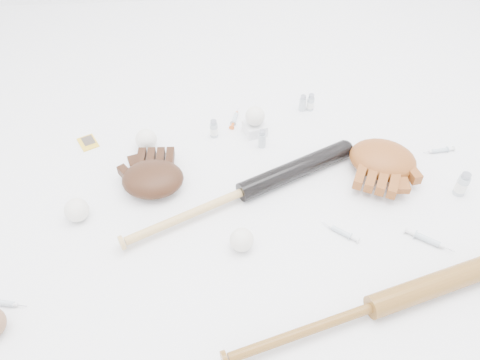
{
  "coord_description": "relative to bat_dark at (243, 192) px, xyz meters",
  "views": [
    {
      "loc": [
        -0.11,
        -1.05,
        1.13
      ],
      "look_at": [
        -0.03,
        0.01,
        0.06
      ],
      "focal_mm": 35.0,
      "sensor_mm": 36.0,
      "label": 1
    }
  ],
  "objects": [
    {
      "name": "bat_dark",
      "position": [
        0.0,
        0.0,
        0.0
      ],
      "size": [
        0.82,
        0.44,
        0.06
      ],
      "primitive_type": null,
      "rotation": [
        0.0,
        0.0,
        0.45
      ],
      "color": "black",
      "rests_on": "ground"
    },
    {
      "name": "bat_wood",
      "position": [
        0.31,
        -0.44,
        -0.0
      ],
      "size": [
        0.86,
        0.3,
        0.06
      ],
      "primitive_type": null,
      "rotation": [
        0.0,
        0.0,
        0.28
      ],
      "color": "brown",
      "rests_on": "ground"
    },
    {
      "name": "glove_dark",
      "position": [
        -0.29,
        0.07,
        0.01
      ],
      "size": [
        0.25,
        0.25,
        0.09
      ],
      "primitive_type": null,
      "rotation": [
        0.0,
        0.0,
        -0.04
      ],
      "color": "#331B0E",
      "rests_on": "ground"
    },
    {
      "name": "glove_tan",
      "position": [
        0.49,
        0.1,
        0.02
      ],
      "size": [
        0.36,
        0.36,
        0.1
      ],
      "primitive_type": null,
      "rotation": [
        0.0,
        0.0,
        2.68
      ],
      "color": "brown",
      "rests_on": "ground"
    },
    {
      "name": "trading_card",
      "position": [
        -0.55,
        0.32,
        -0.03
      ],
      "size": [
        0.09,
        0.1,
        0.0
      ],
      "primitive_type": "cube",
      "rotation": [
        0.0,
        0.0,
        0.48
      ],
      "color": "gold",
      "rests_on": "ground"
    },
    {
      "name": "pedestal",
      "position": [
        0.07,
        0.33,
        -0.01
      ],
      "size": [
        0.09,
        0.09,
        0.04
      ],
      "primitive_type": "cube",
      "rotation": [
        0.0,
        0.0,
        0.29
      ],
      "color": "white",
      "rests_on": "ground"
    },
    {
      "name": "baseball_on_pedestal",
      "position": [
        0.07,
        0.33,
        0.05
      ],
      "size": [
        0.07,
        0.07,
        0.07
      ],
      "primitive_type": "sphere",
      "color": "white",
      "rests_on": "pedestal"
    },
    {
      "name": "baseball_left",
      "position": [
        -0.52,
        -0.05,
        0.01
      ],
      "size": [
        0.08,
        0.08,
        0.08
      ],
      "primitive_type": "sphere",
      "color": "white",
      "rests_on": "ground"
    },
    {
      "name": "baseball_upper",
      "position": [
        -0.33,
        0.28,
        0.01
      ],
      "size": [
        0.08,
        0.08,
        0.08
      ],
      "primitive_type": "sphere",
      "color": "white",
      "rests_on": "ground"
    },
    {
      "name": "baseball_mid",
      "position": [
        -0.02,
        -0.2,
        0.0
      ],
      "size": [
        0.07,
        0.07,
        0.07
      ],
      "primitive_type": "sphere",
      "color": "white",
      "rests_on": "ground"
    },
    {
      "name": "syringe_0",
      "position": [
        -0.67,
        -0.34,
        -0.02
      ],
      "size": [
        0.15,
        0.05,
        0.02
      ],
      "primitive_type": null,
      "rotation": [
        0.0,
        0.0,
        -0.22
      ],
      "color": "#ADBCC6",
      "rests_on": "ground"
    },
    {
      "name": "syringe_1",
      "position": [
        0.29,
        -0.17,
        -0.02
      ],
      "size": [
        0.12,
        0.11,
        0.02
      ],
      "primitive_type": null,
      "rotation": [
        0.0,
        0.0,
        2.45
      ],
      "color": "#ADBCC6",
      "rests_on": "ground"
    },
    {
      "name": "syringe_2",
      "position": [
        -0.0,
        0.42,
        -0.02
      ],
      "size": [
        0.06,
        0.14,
        0.02
      ],
      "primitive_type": null,
      "rotation": [
        0.0,
        0.0,
        1.3
      ],
      "color": "#ADBCC6",
      "rests_on": "ground"
    },
    {
      "name": "syringe_3",
      "position": [
        0.54,
        -0.22,
        -0.02
      ],
      "size": [
        0.15,
        0.12,
        0.02
      ],
      "primitive_type": null,
      "rotation": [
        0.0,
        0.0,
        -0.64
      ],
      "color": "#ADBCC6",
      "rests_on": "ground"
    },
    {
      "name": "syringe_4",
      "position": [
        0.73,
        0.18,
        -0.02
      ],
      "size": [
        0.13,
        0.04,
        0.02
      ],
      "primitive_type": null,
      "rotation": [
        0.0,
        0.0,
        3.24
      ],
      "color": "#ADBCC6",
      "rests_on": "ground"
    },
    {
      "name": "vial_0",
      "position": [
        0.09,
        0.25,
        0.0
      ],
      "size": [
        0.03,
        0.03,
        0.07
      ],
      "primitive_type": "cylinder",
      "color": "#B2BDC4",
      "rests_on": "ground"
    },
    {
      "name": "vial_1",
      "position": [
        0.27,
        0.46,
        0.0
      ],
      "size": [
        0.03,
        0.03,
        0.07
      ],
      "primitive_type": "cylinder",
      "color": "#B2BDC4",
      "rests_on": "ground"
    },
    {
      "name": "vial_2",
      "position": [
        -0.08,
        0.32,
        0.0
      ],
      "size": [
        0.03,
        0.03,
        0.07
      ],
      "primitive_type": "cylinder",
      "color": "#B2BDC4",
      "rests_on": "ground"
    },
    {
      "name": "vial_3",
      "position": [
        0.71,
        -0.03,
        0.01
      ],
      "size": [
        0.04,
        0.04,
        0.09
      ],
      "primitive_type": "cylinder",
      "color": "#B2BDC4",
      "rests_on": "ground"
    },
    {
      "name": "vial_4",
      "position": [
        -0.3,
        0.06,
        0.01
      ],
      "size": [
        0.03,
        0.03,
        0.08
      ],
      "primitive_type": "cylinder",
      "color": "#B2BDC4",
      "rests_on": "ground"
    },
    {
      "name": "vial_5",
      "position": [
        0.3,
        0.46,
        0.0
      ],
      "size": [
        0.03,
        0.03,
        0.07
      ],
      "primitive_type": "cylinder",
      "color": "#B2BDC4",
      "rests_on": "ground"
    }
  ]
}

